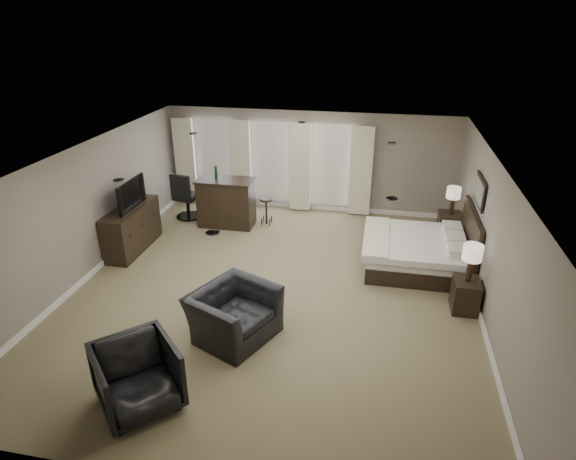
% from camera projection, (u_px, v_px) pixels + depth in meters
% --- Properties ---
extents(room, '(7.60, 8.60, 2.64)m').
position_uv_depth(room, '(273.00, 228.00, 8.67)').
color(room, '#756A4A').
rests_on(room, ground).
extents(window_bay, '(5.25, 0.20, 2.30)m').
position_uv_depth(window_bay, '(271.00, 165.00, 12.55)').
color(window_bay, silver).
rests_on(window_bay, room).
extents(bed, '(2.06, 1.96, 1.31)m').
position_uv_depth(bed, '(413.00, 238.00, 9.79)').
color(bed, silver).
rests_on(bed, ground).
extents(nightstand_near, '(0.44, 0.54, 0.59)m').
position_uv_depth(nightstand_near, '(465.00, 295.00, 8.49)').
color(nightstand_near, black).
rests_on(nightstand_near, ground).
extents(nightstand_far, '(0.49, 0.60, 0.66)m').
position_uv_depth(nightstand_far, '(448.00, 227.00, 11.06)').
color(nightstand_far, black).
rests_on(nightstand_far, ground).
extents(lamp_near, '(0.34, 0.34, 0.69)m').
position_uv_depth(lamp_near, '(471.00, 263.00, 8.22)').
color(lamp_near, beige).
rests_on(lamp_near, nightstand_near).
extents(lamp_far, '(0.31, 0.31, 0.64)m').
position_uv_depth(lamp_far, '(452.00, 201.00, 10.79)').
color(lamp_far, beige).
rests_on(lamp_far, nightstand_far).
extents(wall_art, '(0.04, 0.96, 0.56)m').
position_uv_depth(wall_art, '(479.00, 191.00, 9.14)').
color(wall_art, slate).
rests_on(wall_art, room).
extents(dresser, '(0.55, 1.71, 0.99)m').
position_uv_depth(dresser, '(132.00, 228.00, 10.59)').
color(dresser, black).
rests_on(dresser, ground).
extents(tv, '(0.63, 1.09, 0.14)m').
position_uv_depth(tv, '(128.00, 205.00, 10.36)').
color(tv, black).
rests_on(tv, dresser).
extents(armchair_near, '(1.29, 1.51, 1.12)m').
position_uv_depth(armchair_near, '(234.00, 307.00, 7.70)').
color(armchair_near, black).
rests_on(armchair_near, ground).
extents(armchair_far, '(1.37, 1.37, 1.03)m').
position_uv_depth(armchair_far, '(137.00, 374.00, 6.34)').
color(armchair_far, black).
rests_on(armchair_far, ground).
extents(bar_counter, '(1.37, 0.71, 1.20)m').
position_uv_depth(bar_counter, '(226.00, 202.00, 11.74)').
color(bar_counter, black).
rests_on(bar_counter, ground).
extents(bar_stool_left, '(0.41, 0.41, 0.79)m').
position_uv_depth(bar_stool_left, '(203.00, 208.00, 11.94)').
color(bar_stool_left, black).
rests_on(bar_stool_left, ground).
extents(bar_stool_right, '(0.41, 0.41, 0.68)m').
position_uv_depth(bar_stool_right, '(266.00, 211.00, 11.91)').
color(bar_stool_right, black).
rests_on(bar_stool_right, ground).
extents(desk_chair, '(0.73, 0.73, 1.22)m').
position_uv_depth(desk_chair, '(187.00, 195.00, 12.18)').
color(desk_chair, black).
rests_on(desk_chair, ground).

